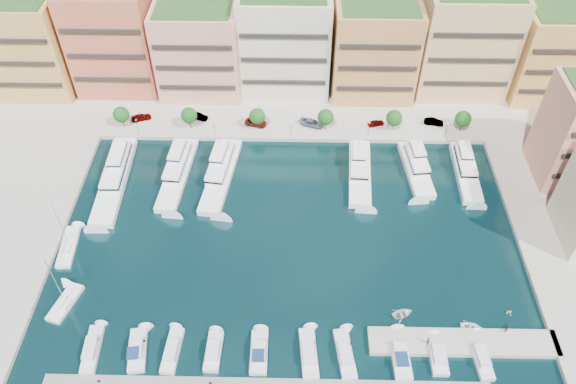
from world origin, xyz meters
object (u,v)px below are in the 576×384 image
object	(u,v)px
tree_1	(189,115)
yacht_1	(178,170)
yacht_2	(221,171)
cruiser_9	(481,357)
car_0	(141,117)
lamppost_4	(447,128)
car_3	(312,123)
sailboat_0	(65,303)
tender_0	(403,314)
yacht_6	(465,168)
car_4	(376,123)
cruiser_3	(214,352)
car_5	(434,122)
yacht_0	(115,175)
cruiser_7	(400,355)
lamppost_1	(214,125)
yacht_5	(416,166)
sailboat_1	(68,247)
lamppost_0	(137,124)
tender_2	(472,327)
car_2	(256,123)
tree_3	(326,117)
tree_5	(463,119)
cruiser_4	(259,353)
lamppost_2	(291,126)
cruiser_0	(92,350)
tree_4	(394,118)
tree_2	(257,116)
cruiser_1	(137,350)
yacht_4	(360,170)
car_1	(199,117)
person_1	(506,328)
cruiser_5	(309,354)
cruiser_8	(438,356)
lamppost_3	(369,127)
tree_0	(121,115)
tender_3	(509,312)

from	to	relation	value
tree_1	yacht_1	distance (m)	15.37
yacht_1	yacht_2	xyz separation A→B (m)	(9.60, -0.16, 0.12)
cruiser_9	car_0	distance (m)	91.92
lamppost_4	car_3	world-z (taller)	lamppost_4
sailboat_0	tender_0	bearing A→B (deg)	-0.93
yacht_6	car_4	distance (m)	23.78
cruiser_3	car_5	xyz separation A→B (m)	(46.22, 60.57, 1.21)
yacht_0	cruiser_7	size ratio (longest dim) A/B	2.95
tree_1	car_5	size ratio (longest dim) A/B	1.23
lamppost_1	yacht_5	bearing A→B (deg)	-12.56
cruiser_9	sailboat_1	distance (m)	78.46
lamppost_0	lamppost_1	xyz separation A→B (m)	(18.00, 0.00, 0.00)
tender_2	car_5	xyz separation A→B (m)	(2.07, 54.99, 1.36)
cruiser_7	tender_0	bearing A→B (deg)	80.07
car_2	cruiser_9	bearing A→B (deg)	-128.09
tree_3	sailboat_0	size ratio (longest dim) A/B	0.43
car_2	tree_5	bearing A→B (deg)	-74.23
tree_1	cruiser_4	distance (m)	61.44
lamppost_2	yacht_6	world-z (taller)	yacht_6
yacht_2	cruiser_0	bearing A→B (deg)	-111.91
sailboat_0	car_4	bearing A→B (deg)	40.29
tree_4	car_5	xyz separation A→B (m)	(10.14, 2.49, -2.99)
cruiser_7	tender_0	size ratio (longest dim) A/B	2.40
tree_3	sailboat_0	world-z (taller)	sailboat_0
tree_2	cruiser_1	distance (m)	60.64
tree_3	cruiser_7	distance (m)	59.31
yacht_4	yacht_0	bearing A→B (deg)	-176.95
lamppost_1	car_0	size ratio (longest dim) A/B	0.90
car_1	person_1	bearing A→B (deg)	-115.55
tree_2	cruiser_5	distance (m)	59.44
tree_5	person_1	distance (m)	53.64
yacht_1	person_1	xyz separation A→B (m)	(62.10, -38.60, 0.85)
cruiser_1	cruiser_8	bearing A→B (deg)	0.03
yacht_1	yacht_5	distance (m)	52.71
yacht_0	car_2	xyz separation A→B (m)	(29.69, 18.12, 0.52)
cruiser_5	yacht_0	bearing A→B (deg)	135.46
cruiser_1	cruiser_7	xyz separation A→B (m)	(43.90, -0.01, -0.00)
person_1	yacht_1	bearing A→B (deg)	-74.79
tree_1	yacht_2	world-z (taller)	tree_1
lamppost_3	person_1	distance (m)	54.76
tree_0	cruiser_0	distance (m)	58.73
tree_0	yacht_2	xyz separation A→B (m)	(24.82, -15.06, -3.53)
tender_3	cruiser_9	bearing A→B (deg)	117.13
person_1	cruiser_7	bearing A→B (deg)	-28.75
tree_3	car_4	world-z (taller)	tree_3
lamppost_3	yacht_4	bearing A→B (deg)	-103.13
tree_0	cruiser_9	world-z (taller)	tree_0
tree_0	yacht_0	distance (m)	17.19
lamppost_4	cruiser_7	world-z (taller)	lamppost_4
yacht_1	cruiser_3	world-z (taller)	yacht_1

